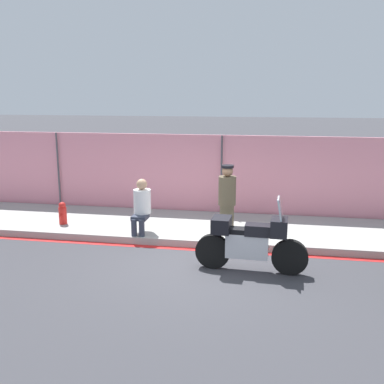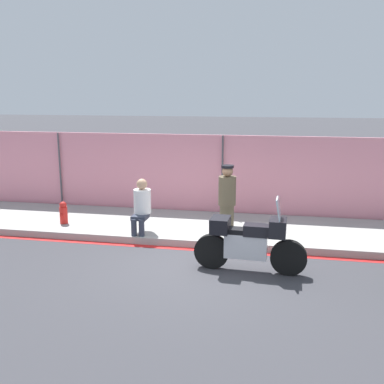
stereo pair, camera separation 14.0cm
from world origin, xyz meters
name	(u,v)px [view 1 (the left image)]	position (x,y,z in m)	size (l,w,h in m)	color
ground_plane	(201,264)	(0.00, 0.00, 0.00)	(120.00, 120.00, 0.00)	#38383D
sidewalk	(215,228)	(0.00, 2.32, 0.09)	(36.53, 2.68, 0.17)	#9E9E99
curb_paint_stripe	(207,250)	(0.00, 0.89, 0.00)	(36.53, 0.18, 0.01)	red
storefront_fence	(222,177)	(0.00, 3.75, 1.18)	(34.71, 0.17, 2.36)	pink
motorcycle	(250,241)	(1.01, -0.17, 0.63)	(2.25, 0.56, 1.54)	black
officer_standing	(227,199)	(0.35, 1.75, 1.02)	(0.42, 0.42, 1.66)	brown
person_seated_on_curb	(142,203)	(-1.69, 1.44, 0.89)	(0.42, 0.69, 1.31)	#2D3342
fire_hydrant	(63,213)	(-3.91, 1.74, 0.46)	(0.20, 0.25, 0.58)	red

